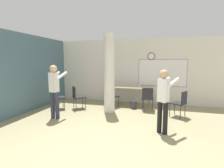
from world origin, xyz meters
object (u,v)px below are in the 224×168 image
at_px(person_playing_side, 164,96).
at_px(person_watching_back, 55,87).
at_px(folding_table, 131,88).
at_px(bottle_on_table, 140,85).
at_px(chair_near_pillar, 77,96).
at_px(chair_by_left_wall, 57,96).
at_px(chair_mid_room, 180,102).
at_px(chair_table_right, 148,97).
at_px(chair_table_left, 111,95).

bearing_deg(person_playing_side, person_watching_back, 174.80).
distance_m(folding_table, bottle_on_table, 0.40).
bearing_deg(bottle_on_table, person_playing_side, -71.01).
bearing_deg(chair_near_pillar, person_watching_back, -96.65).
bearing_deg(person_watching_back, person_playing_side, -5.20).
xyz_separation_m(folding_table, person_playing_side, (1.28, -2.71, 0.24)).
relative_size(chair_by_left_wall, chair_mid_room, 1.00).
bearing_deg(person_watching_back, folding_table, 49.81).
distance_m(chair_by_left_wall, chair_table_right, 3.46).
relative_size(chair_table_right, chair_mid_room, 1.00).
height_order(chair_by_left_wall, person_watching_back, person_watching_back).
bearing_deg(chair_near_pillar, person_playing_side, -26.25).
distance_m(bottle_on_table, person_watching_back, 3.37).
bearing_deg(person_watching_back, chair_mid_room, 17.41).
xyz_separation_m(person_watching_back, person_playing_side, (3.32, -0.30, -0.05)).
relative_size(chair_near_pillar, chair_table_right, 1.00).
xyz_separation_m(bottle_on_table, chair_table_right, (0.39, -0.62, -0.35)).
bearing_deg(chair_near_pillar, bottle_on_table, 25.66).
xyz_separation_m(chair_by_left_wall, person_playing_side, (3.90, -1.28, 0.45)).
bearing_deg(person_playing_side, chair_table_right, 104.58).
relative_size(folding_table, person_watching_back, 0.97).
relative_size(bottle_on_table, chair_table_right, 0.26).
height_order(chair_near_pillar, person_watching_back, person_watching_back).
height_order(folding_table, person_watching_back, person_watching_back).
height_order(chair_by_left_wall, chair_table_left, same).
bearing_deg(folding_table, person_playing_side, -64.67).
bearing_deg(chair_table_right, chair_near_pillar, -170.10).
relative_size(bottle_on_table, chair_mid_room, 0.26).
bearing_deg(chair_mid_room, chair_table_left, 168.06).
relative_size(folding_table, chair_near_pillar, 1.92).
xyz_separation_m(folding_table, chair_near_pillar, (-1.89, -1.15, -0.21)).
xyz_separation_m(chair_near_pillar, chair_table_left, (1.21, 0.48, 0.00)).
bearing_deg(person_watching_back, chair_near_pillar, 83.35).
height_order(bottle_on_table, chair_table_right, bottle_on_table).
height_order(bottle_on_table, chair_table_left, bottle_on_table).
bearing_deg(chair_mid_room, person_watching_back, -162.59).
relative_size(chair_by_left_wall, chair_table_right, 1.00).
xyz_separation_m(chair_table_left, person_playing_side, (1.97, -2.05, 0.45)).
bearing_deg(bottle_on_table, person_watching_back, -135.71).
xyz_separation_m(chair_by_left_wall, chair_table_right, (3.37, 0.75, 0.00)).
bearing_deg(chair_near_pillar, chair_table_right, 9.90).
relative_size(folding_table, chair_mid_room, 1.92).
xyz_separation_m(folding_table, chair_table_left, (-0.68, -0.67, -0.21)).
height_order(folding_table, chair_table_right, chair_table_right).
height_order(folding_table, chair_mid_room, chair_mid_room).
distance_m(chair_near_pillar, chair_table_right, 2.69).
bearing_deg(bottle_on_table, chair_table_left, -150.18).
relative_size(bottle_on_table, person_playing_side, 0.14).
distance_m(folding_table, chair_table_right, 1.04).
height_order(chair_table_right, person_watching_back, person_watching_back).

